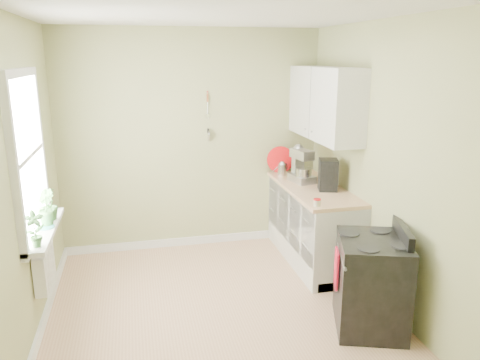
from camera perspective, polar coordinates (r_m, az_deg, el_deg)
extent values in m
cube|color=tan|center=(4.59, -2.41, -16.32)|extent=(3.20, 3.60, 0.02)
cube|color=white|center=(3.94, -2.86, 19.89)|extent=(3.20, 3.60, 0.02)
cube|color=tan|center=(5.80, -5.89, 4.72)|extent=(3.20, 0.02, 2.70)
cube|color=tan|center=(4.09, -25.37, -0.94)|extent=(0.02, 3.60, 2.70)
cube|color=tan|center=(4.61, 17.45, 1.48)|extent=(0.02, 3.60, 2.70)
cube|color=white|center=(5.60, 8.83, -5.47)|extent=(0.60, 1.60, 0.87)
cube|color=#DFB488|center=(5.46, 8.92, -0.99)|extent=(0.64, 1.60, 0.04)
cube|color=white|center=(5.42, 10.27, 9.19)|extent=(0.35, 1.40, 0.80)
cube|color=white|center=(4.33, -24.61, 2.67)|extent=(0.02, 1.00, 1.30)
cube|color=white|center=(4.25, -25.35, 11.74)|extent=(0.06, 1.14, 0.07)
cube|color=white|center=(4.51, -23.43, -5.85)|extent=(0.06, 1.14, 0.07)
cube|color=white|center=(4.33, -24.35, 2.69)|extent=(0.04, 1.00, 0.04)
cube|color=white|center=(4.49, -22.69, -5.64)|extent=(0.18, 1.14, 0.04)
cube|color=white|center=(4.57, -22.75, -9.75)|extent=(0.12, 0.50, 0.35)
cylinder|color=#DFB488|center=(5.73, -3.98, 9.98)|extent=(0.02, 0.02, 0.10)
cylinder|color=silver|center=(5.74, -3.96, 8.79)|extent=(0.01, 0.01, 0.16)
cylinder|color=silver|center=(5.79, -3.90, 5.45)|extent=(0.01, 0.14, 0.14)
cube|color=black|center=(4.40, 15.69, -12.25)|extent=(0.77, 0.83, 0.80)
cube|color=black|center=(4.23, 16.08, -7.20)|extent=(0.77, 0.83, 0.03)
cube|color=black|center=(4.33, 19.16, -5.93)|extent=(0.27, 0.66, 0.12)
cylinder|color=#B2B2B7|center=(4.14, 12.30, -9.01)|extent=(0.20, 0.53, 0.02)
cube|color=red|center=(4.27, 11.67, -10.53)|extent=(0.08, 0.19, 0.34)
cube|color=#B2B2B7|center=(5.62, 7.52, 0.20)|extent=(0.28, 0.36, 0.09)
cube|color=#B2B2B7|center=(5.71, 7.08, 2.01)|extent=(0.14, 0.11, 0.24)
cube|color=#B2B2B7|center=(5.57, 7.54, 3.15)|extent=(0.21, 0.35, 0.11)
sphere|color=#B2B2B7|center=(5.68, 7.13, 3.71)|extent=(0.13, 0.13, 0.13)
cylinder|color=silver|center=(5.55, 7.77, 0.68)|extent=(0.18, 0.18, 0.15)
cylinder|color=silver|center=(5.90, 5.12, 1.25)|extent=(0.10, 0.10, 0.14)
cone|color=silver|center=(5.88, 5.14, 2.10)|extent=(0.10, 0.10, 0.04)
cylinder|color=silver|center=(5.87, 4.43, 1.43)|extent=(0.10, 0.03, 0.07)
cube|color=black|center=(5.30, 10.68, 0.64)|extent=(0.25, 0.27, 0.35)
cylinder|color=black|center=(5.31, 10.33, -0.48)|extent=(0.11, 0.11, 0.12)
cylinder|color=#B40E12|center=(6.01, 4.94, 2.48)|extent=(0.35, 0.12, 0.34)
cylinder|color=#B5AE8D|center=(4.73, 9.38, -2.79)|extent=(0.07, 0.07, 0.07)
cylinder|color=#B40E12|center=(4.72, 9.40, -2.34)|extent=(0.07, 0.07, 0.01)
imported|color=#37672F|center=(4.02, -23.77, -5.52)|extent=(0.19, 0.16, 0.30)
imported|color=#37672F|center=(4.50, -22.65, -3.12)|extent=(0.21, 0.22, 0.32)
imported|color=#37672F|center=(4.64, -22.36, -2.77)|extent=(0.23, 0.23, 0.30)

